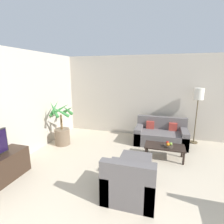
% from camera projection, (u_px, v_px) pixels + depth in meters
% --- Properties ---
extents(wall_back, '(8.23, 0.06, 2.70)m').
position_uv_depth(wall_back, '(163.00, 97.00, 5.71)').
color(wall_back, '#BCB2A3').
rests_on(wall_back, ground_plane).
extents(wall_left, '(0.06, 7.29, 2.70)m').
position_uv_depth(wall_left, '(7.00, 109.00, 3.93)').
color(wall_left, '#BCB2A3').
rests_on(wall_left, ground_plane).
extents(potted_palm, '(0.76, 0.77, 1.35)m').
position_uv_depth(potted_palm, '(62.00, 130.00, 5.24)').
color(potted_palm, brown).
rests_on(potted_palm, ground_plane).
extents(sofa_loveseat, '(1.52, 0.85, 0.78)m').
position_uv_depth(sofa_loveseat, '(161.00, 135.00, 5.36)').
color(sofa_loveseat, '#605B5B').
rests_on(sofa_loveseat, ground_plane).
extents(floor_lamp, '(0.28, 0.28, 1.70)m').
position_uv_depth(floor_lamp, '(198.00, 97.00, 5.14)').
color(floor_lamp, brown).
rests_on(floor_lamp, ground_plane).
extents(coffee_table, '(0.98, 0.48, 0.34)m').
position_uv_depth(coffee_table, '(165.00, 148.00, 4.41)').
color(coffee_table, black).
rests_on(coffee_table, ground_plane).
extents(fruit_bowl, '(0.22, 0.22, 0.06)m').
position_uv_depth(fruit_bowl, '(169.00, 146.00, 4.32)').
color(fruit_bowl, '#42382D').
rests_on(fruit_bowl, coffee_table).
extents(apple_red, '(0.07, 0.07, 0.07)m').
position_uv_depth(apple_red, '(168.00, 142.00, 4.37)').
color(apple_red, red).
rests_on(apple_red, fruit_bowl).
extents(apple_green, '(0.07, 0.07, 0.07)m').
position_uv_depth(apple_green, '(171.00, 144.00, 4.28)').
color(apple_green, olive).
rests_on(apple_green, fruit_bowl).
extents(orange_fruit, '(0.08, 0.08, 0.08)m').
position_uv_depth(orange_fruit, '(168.00, 144.00, 4.25)').
color(orange_fruit, orange).
rests_on(orange_fruit, fruit_bowl).
extents(armchair, '(0.87, 0.77, 0.81)m').
position_uv_depth(armchair, '(130.00, 184.00, 3.02)').
color(armchair, '#605B5B').
rests_on(armchair, ground_plane).
extents(ottoman, '(0.65, 0.54, 0.40)m').
position_uv_depth(ottoman, '(136.00, 165.00, 3.75)').
color(ottoman, '#605B5B').
rests_on(ottoman, ground_plane).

